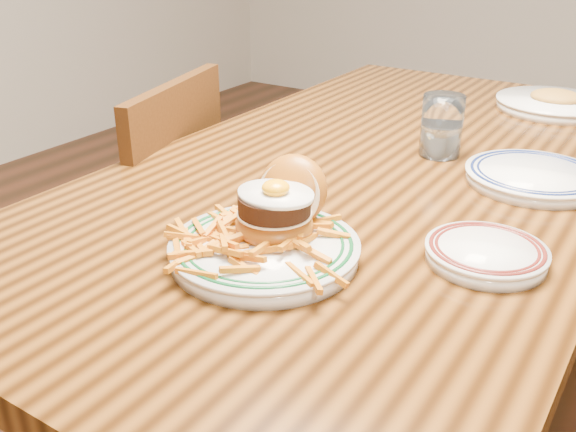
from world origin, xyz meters
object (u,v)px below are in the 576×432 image
Objects in this scene: main_plate at (269,232)px; side_plate at (486,252)px; chair_left at (142,245)px; table at (379,205)px.

main_plate is 1.67× the size of side_plate.
side_plate is at bearing 20.44° from main_plate.
main_plate reaches higher than chair_left.
table is 9.75× the size of side_plate.
chair_left is 5.26× the size of side_plate.
table is at bearing -3.64° from chair_left.
table is 1.85× the size of chair_left.
main_plate is 0.30m from side_plate.
table is 0.60m from chair_left.
chair_left reaches higher than side_plate.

